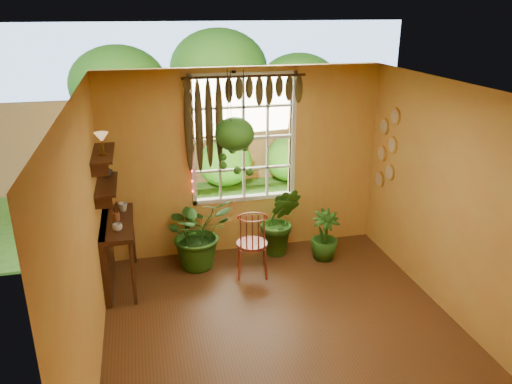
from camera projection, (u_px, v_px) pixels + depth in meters
floor at (287, 336)px, 5.58m from camera, size 4.50×4.50×0.00m
ceiling at (293, 93)px, 4.63m from camera, size 4.50×4.50×0.00m
wall_back at (244, 163)px, 7.16m from camera, size 4.00×0.00×4.00m
wall_left at (86, 246)px, 4.67m from camera, size 0.00×4.50×4.50m
wall_right at (462, 209)px, 5.54m from camera, size 0.00×4.50×4.50m
window at (243, 139)px, 7.06m from camera, size 1.52×0.10×1.86m
valance_vine at (239, 100)px, 6.73m from camera, size 1.70×0.12×1.10m
string_lights at (190, 140)px, 6.80m from camera, size 0.03×0.03×1.54m
wall_plates at (387, 149)px, 7.10m from camera, size 0.04×0.32×1.10m
counter_ledge at (111, 247)px, 6.43m from camera, size 0.40×1.20×0.90m
shelf_lower at (106, 184)px, 6.14m from camera, size 0.25×0.90×0.04m
shelf_upper at (103, 153)px, 6.00m from camera, size 0.25×0.90×0.04m
backyard at (212, 107)px, 11.45m from camera, size 14.00×10.00×12.00m
windsor_chair at (252, 252)px, 6.76m from camera, size 0.49×0.52×1.14m
potted_plant_left at (198, 232)px, 6.92m from camera, size 1.15×1.07×1.05m
potted_plant_mid at (280, 221)px, 7.26m from camera, size 0.70×0.62×1.06m
potted_plant_right at (325, 235)px, 7.17m from camera, size 0.42×0.42×0.73m
hanging_basket at (235, 136)px, 6.63m from camera, size 0.53×0.53×1.42m
cup_a at (117, 227)px, 6.04m from camera, size 0.14×0.14×0.09m
cup_b at (123, 207)px, 6.63m from camera, size 0.13×0.13×0.11m
brush_jar at (116, 211)px, 6.31m from camera, size 0.09×0.09×0.32m
shelf_vase at (107, 171)px, 6.36m from camera, size 0.18×0.18×0.15m
tiffany_lamp at (102, 139)px, 5.79m from camera, size 0.16×0.16×0.27m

